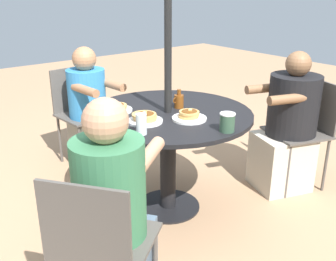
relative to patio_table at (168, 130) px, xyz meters
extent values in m
plane|color=tan|center=(0.00, 0.00, -0.63)|extent=(12.00, 12.00, 0.00)
cylinder|color=black|center=(0.00, 0.00, -0.62)|extent=(0.48, 0.48, 0.01)
cylinder|color=black|center=(0.00, 0.00, -0.26)|extent=(0.12, 0.12, 0.74)
cylinder|color=black|center=(0.00, 0.00, 0.12)|extent=(1.18, 1.18, 0.03)
cylinder|color=black|center=(0.00, 0.00, 0.45)|extent=(0.05, 0.05, 2.15)
cylinder|color=#514C47|center=(-0.10, -0.94, -0.40)|extent=(0.02, 0.02, 0.46)
cylinder|color=#514C47|center=(0.26, -0.90, -0.40)|extent=(0.02, 0.02, 0.46)
cylinder|color=#514C47|center=(-0.06, -1.30, -0.40)|extent=(0.02, 0.02, 0.46)
cylinder|color=#514C47|center=(0.30, -1.26, -0.40)|extent=(0.02, 0.02, 0.46)
cube|color=#514C47|center=(0.10, -1.10, -0.16)|extent=(0.46, 0.46, 0.02)
cube|color=#514C47|center=(0.12, -1.30, 0.05)|extent=(0.40, 0.05, 0.40)
cube|color=gray|center=(0.09, -0.99, -0.40)|extent=(0.35, 0.38, 0.46)
cylinder|color=teal|center=(0.09, -1.04, 0.05)|extent=(0.33, 0.33, 0.44)
sphere|color=#A3704C|center=(0.09, -1.04, 0.37)|extent=(0.21, 0.21, 0.21)
cylinder|color=#A3704C|center=(-0.06, -0.86, 0.16)|extent=(0.10, 0.33, 0.07)
cylinder|color=#A3704C|center=(0.21, -0.83, 0.16)|extent=(0.10, 0.33, 0.07)
cylinder|color=#514C47|center=(0.85, 0.41, -0.40)|extent=(0.02, 0.02, 0.46)
cube|color=#514C47|center=(0.89, 0.66, -0.16)|extent=(0.59, 0.59, 0.02)
cube|color=#514C47|center=(1.05, 0.78, 0.05)|extent=(0.25, 0.33, 0.40)
cylinder|color=#38754C|center=(0.84, 0.62, 0.08)|extent=(0.34, 0.34, 0.50)
sphere|color=tan|center=(0.84, 0.62, 0.43)|extent=(0.21, 0.21, 0.21)
cylinder|color=tan|center=(0.77, 0.40, 0.20)|extent=(0.29, 0.24, 0.07)
cylinder|color=tan|center=(0.61, 0.62, 0.20)|extent=(0.29, 0.24, 0.07)
cylinder|color=#514C47|center=(-0.81, 0.47, -0.40)|extent=(0.02, 0.02, 0.46)
cylinder|color=#514C47|center=(-0.93, 0.13, -0.40)|extent=(0.02, 0.02, 0.46)
cylinder|color=#514C47|center=(-1.15, 0.59, -0.40)|extent=(0.02, 0.02, 0.46)
cylinder|color=#514C47|center=(-1.27, 0.25, -0.40)|extent=(0.02, 0.02, 0.46)
cube|color=#514C47|center=(-1.04, 0.36, -0.16)|extent=(0.54, 0.54, 0.02)
cube|color=#514C47|center=(-1.23, 0.43, 0.05)|extent=(0.15, 0.39, 0.40)
cube|color=beige|center=(-0.93, 0.32, -0.40)|extent=(0.52, 0.49, 0.46)
cylinder|color=black|center=(-0.99, 0.34, 0.08)|extent=(0.40, 0.40, 0.49)
sphere|color=brown|center=(-0.99, 0.34, 0.41)|extent=(0.19, 0.19, 0.19)
cylinder|color=brown|center=(-0.76, 0.43, 0.19)|extent=(0.30, 0.16, 0.07)
cylinder|color=brown|center=(-0.86, 0.13, 0.19)|extent=(0.30, 0.16, 0.07)
cylinder|color=white|center=(0.25, 0.07, 0.14)|extent=(0.23, 0.23, 0.02)
cylinder|color=tan|center=(0.24, 0.07, 0.16)|extent=(0.15, 0.15, 0.01)
cylinder|color=tan|center=(0.24, 0.07, 0.17)|extent=(0.16, 0.16, 0.01)
cylinder|color=tan|center=(0.25, 0.07, 0.19)|extent=(0.16, 0.16, 0.01)
ellipsoid|color=brown|center=(0.25, 0.07, 0.20)|extent=(0.12, 0.11, 0.00)
cube|color=#F4E084|center=(0.24, 0.07, 0.20)|extent=(0.03, 0.03, 0.01)
cylinder|color=white|center=(-0.01, 0.21, 0.14)|extent=(0.23, 0.23, 0.02)
cylinder|color=tan|center=(-0.01, 0.21, 0.16)|extent=(0.13, 0.13, 0.01)
cylinder|color=tan|center=(-0.02, 0.21, 0.17)|extent=(0.13, 0.13, 0.01)
cylinder|color=tan|center=(-0.01, 0.21, 0.19)|extent=(0.13, 0.13, 0.01)
ellipsoid|color=brown|center=(-0.01, 0.21, 0.20)|extent=(0.11, 0.10, 0.00)
cube|color=#F4E084|center=(-0.02, 0.21, 0.20)|extent=(0.03, 0.03, 0.01)
cylinder|color=white|center=(0.28, -0.24, 0.14)|extent=(0.23, 0.23, 0.02)
cylinder|color=tan|center=(0.27, -0.24, 0.16)|extent=(0.15, 0.15, 0.01)
cylinder|color=tan|center=(0.27, -0.24, 0.17)|extent=(0.15, 0.15, 0.01)
cylinder|color=tan|center=(0.27, -0.24, 0.18)|extent=(0.14, 0.14, 0.01)
ellipsoid|color=brown|center=(0.28, -0.24, 0.19)|extent=(0.12, 0.11, 0.00)
cube|color=#F4E084|center=(0.28, -0.24, 0.19)|extent=(0.02, 0.02, 0.01)
cylinder|color=brown|center=(-0.12, -0.03, 0.18)|extent=(0.07, 0.07, 0.10)
cylinder|color=brown|center=(-0.12, -0.03, 0.25)|extent=(0.03, 0.03, 0.04)
torus|color=brown|center=(-0.09, -0.03, 0.20)|extent=(0.05, 0.01, 0.05)
cylinder|color=#33513D|center=(-0.05, 0.52, 0.19)|extent=(0.09, 0.09, 0.11)
cylinder|color=white|center=(-0.05, 0.52, 0.25)|extent=(0.10, 0.10, 0.01)
cylinder|color=silver|center=(0.38, 0.23, 0.20)|extent=(0.07, 0.07, 0.13)
camera|label=1|loc=(1.62, 2.04, 0.99)|focal=42.00mm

